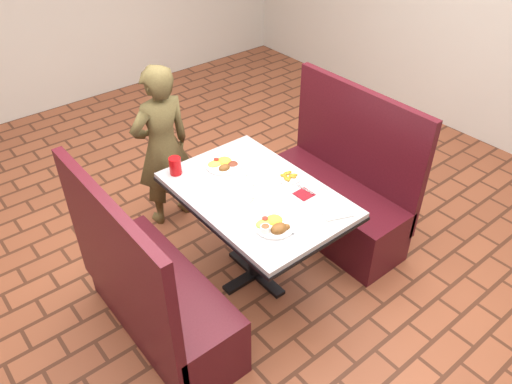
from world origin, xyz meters
The scene contains 15 objects.
room centered at (0.00, 0.00, 1.91)m, with size 7.00×7.04×2.82m.
dining_table centered at (0.00, 0.00, 0.65)m, with size 0.81×1.21×0.75m.
booth_bench_left centered at (-0.80, 0.00, 0.33)m, with size 0.47×1.20×1.17m.
booth_bench_right centered at (0.80, 0.00, 0.33)m, with size 0.47×1.20×1.17m.
diner_person centered at (-0.12, 0.98, 0.66)m, with size 0.48×0.32×1.33m, color brown.
near_dinner_plate centered at (-0.14, -0.33, 0.78)m, with size 0.24×0.24×0.08m.
far_dinner_plate centered at (0.02, 0.37, 0.77)m, with size 0.25×0.25×0.06m.
plantain_plate centered at (0.26, -0.02, 0.76)m, with size 0.17×0.17×0.03m.
maroon_napkin centered at (0.22, -0.21, 0.75)m, with size 0.11×0.11×0.00m, color maroon.
spoon_utensil centered at (0.26, -0.19, 0.76)m, with size 0.01×0.13×0.00m, color silver.
red_tumbler centered at (-0.28, 0.50, 0.81)m, with size 0.08×0.08×0.12m, color red.
paper_napkin centered at (0.25, -0.47, 0.76)m, with size 0.18×0.13×0.01m, color white.
knife_utensil centered at (-0.08, -0.37, 0.76)m, with size 0.01×0.18×0.00m, color silver.
fork_utensil centered at (-0.08, -0.35, 0.76)m, with size 0.01×0.15×0.00m, color silver.
lettuce_shreds centered at (0.04, 0.06, 0.75)m, with size 0.28×0.32×0.00m, color #97CE52, non-canonical shape.
Camera 1 is at (-1.62, -1.98, 2.66)m, focal length 35.00 mm.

